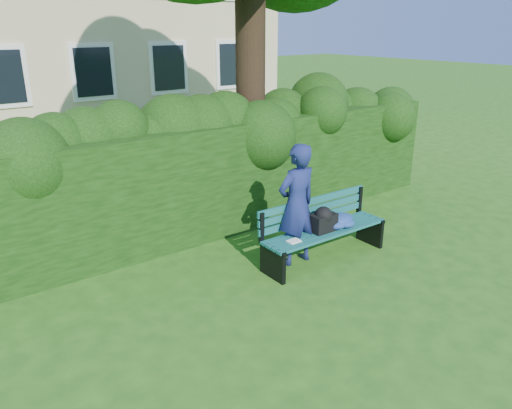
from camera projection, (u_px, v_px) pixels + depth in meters
ground at (283, 283)px, 6.72m from camera, size 80.00×80.00×0.00m
hedge at (197, 181)px, 8.07m from camera, size 10.00×1.00×1.80m
park_bench at (326, 226)px, 7.29m from camera, size 2.05×0.58×0.89m
man_reading at (297, 205)px, 7.03m from camera, size 0.65×0.43×1.77m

